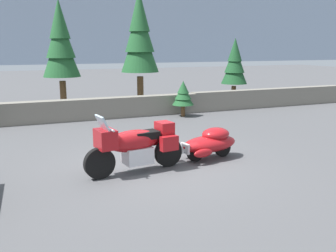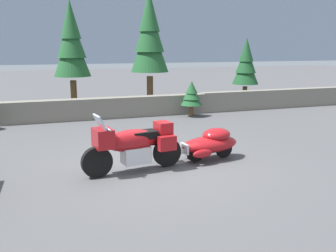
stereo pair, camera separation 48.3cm
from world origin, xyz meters
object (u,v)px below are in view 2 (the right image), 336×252
(pine_tree_tall, at_px, (149,36))
(car_shaped_trailer, at_px, (210,143))
(pine_tree_secondary, at_px, (71,42))
(pine_tree_far_right, at_px, (246,64))
(touring_motorcycle, at_px, (133,144))

(pine_tree_tall, bearing_deg, car_shaped_trailer, -95.77)
(pine_tree_secondary, bearing_deg, car_shaped_trailer, -73.60)
(pine_tree_far_right, bearing_deg, pine_tree_tall, 175.93)
(pine_tree_tall, relative_size, pine_tree_far_right, 1.62)
(car_shaped_trailer, height_order, pine_tree_far_right, pine_tree_far_right)
(pine_tree_secondary, relative_size, pine_tree_far_right, 1.48)
(touring_motorcycle, height_order, car_shaped_trailer, touring_motorcycle)
(pine_tree_secondary, bearing_deg, pine_tree_tall, -10.06)
(car_shaped_trailer, height_order, pine_tree_tall, pine_tree_tall)
(car_shaped_trailer, bearing_deg, pine_tree_secondary, 106.40)
(car_shaped_trailer, xyz_separation_m, pine_tree_secondary, (-2.41, 8.20, 2.47))
(touring_motorcycle, distance_m, car_shaped_trailer, 2.02)
(pine_tree_far_right, bearing_deg, pine_tree_secondary, 173.44)
(pine_tree_tall, xyz_separation_m, pine_tree_secondary, (-3.18, 0.56, -0.29))
(car_shaped_trailer, bearing_deg, pine_tree_far_right, 54.07)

